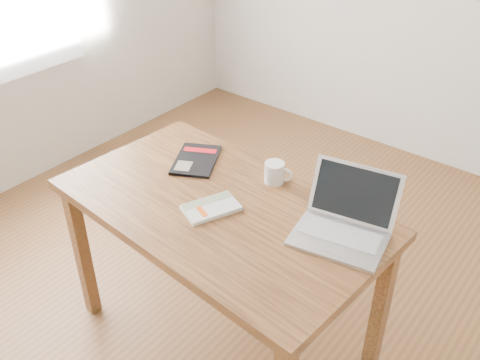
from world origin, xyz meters
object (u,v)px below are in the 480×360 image
Objects in this scene: black_guidebook at (196,160)px; laptop at (344,222)px; white_guidebook at (211,208)px; desk at (220,223)px; coffee_mug at (275,172)px.

black_guidebook is 0.74m from laptop.
black_guidebook is 0.84× the size of laptop.
laptop reaches higher than white_guidebook.
white_guidebook is at bearing -89.11° from desk.
white_guidebook is 2.07× the size of coffee_mug.
laptop is at bearing 21.79° from desk.
black_guidebook is 2.66× the size of coffee_mug.
black_guidebook is (-0.28, 0.18, 0.10)m from desk.
coffee_mug is (0.08, 0.30, 0.04)m from white_guidebook.
white_guidebook reaches higher than black_guidebook.
desk is 0.11m from white_guidebook.
laptop is 3.19× the size of coffee_mug.
white_guidebook is 0.49m from laptop.
laptop reaches higher than coffee_mug.
laptop reaches higher than desk.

